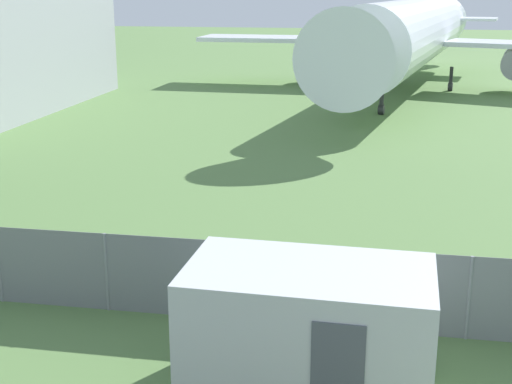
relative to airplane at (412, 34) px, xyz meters
The scene contains 3 objects.
perimeter_fence 36.50m from the airplane, 97.73° to the right, with size 56.07×0.07×1.79m.
airplane is the anchor object (origin of this frame).
portable_cabin 38.71m from the airplane, 94.11° to the right, with size 4.28×2.54×2.31m.
Camera 1 is at (3.20, -3.55, 6.89)m, focal length 50.00 mm.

